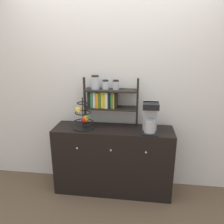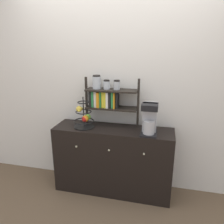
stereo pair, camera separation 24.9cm
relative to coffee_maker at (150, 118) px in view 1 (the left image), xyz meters
name	(u,v)px [view 1 (the left image)]	position (x,y,z in m)	size (l,w,h in m)	color
ground_plane	(111,199)	(-0.42, -0.14, -0.99)	(12.00, 12.00, 0.00)	brown
wall_back	(116,85)	(-0.42, 0.30, 0.31)	(7.00, 0.05, 2.60)	silver
sideboard	(113,160)	(-0.42, 0.06, -0.58)	(1.40, 0.41, 0.82)	black
coffee_maker	(150,118)	(0.00, 0.00, 0.00)	(0.18, 0.21, 0.35)	black
fruit_stand	(83,118)	(-0.76, 0.03, -0.05)	(0.24, 0.24, 0.37)	black
shelf_hutch	(105,97)	(-0.52, 0.17, 0.18)	(0.65, 0.20, 0.60)	black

